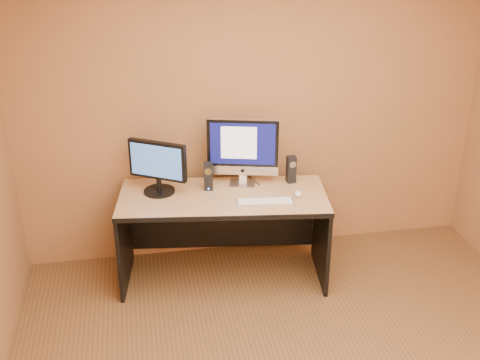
# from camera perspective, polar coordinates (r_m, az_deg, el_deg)

# --- Properties ---
(walls) EXTENTS (4.00, 4.00, 2.60)m
(walls) POSITION_cam_1_polar(r_m,az_deg,el_deg) (3.32, 8.28, -3.98)
(walls) COLOR #A06140
(walls) RESTS_ON ground
(desk) EXTENTS (1.74, 0.94, 0.77)m
(desk) POSITION_cam_1_polar(r_m,az_deg,el_deg) (4.98, -1.57, -5.46)
(desk) COLOR tan
(desk) RESTS_ON ground
(imac) EXTENTS (0.63, 0.36, 0.57)m
(imac) POSITION_cam_1_polar(r_m,az_deg,el_deg) (4.88, 0.25, 2.67)
(imac) COLOR silver
(imac) RESTS_ON desk
(second_monitor) EXTENTS (0.55, 0.47, 0.44)m
(second_monitor) POSITION_cam_1_polar(r_m,az_deg,el_deg) (4.80, -7.79, 1.19)
(second_monitor) COLOR black
(second_monitor) RESTS_ON desk
(speaker_left) EXTENTS (0.08, 0.08, 0.23)m
(speaker_left) POSITION_cam_1_polar(r_m,az_deg,el_deg) (4.87, -3.02, 0.36)
(speaker_left) COLOR black
(speaker_left) RESTS_ON desk
(speaker_right) EXTENTS (0.07, 0.08, 0.23)m
(speaker_right) POSITION_cam_1_polar(r_m,az_deg,el_deg) (5.00, 4.87, 1.02)
(speaker_right) COLOR black
(speaker_right) RESTS_ON desk
(keyboard) EXTENTS (0.46, 0.17, 0.02)m
(keyboard) POSITION_cam_1_polar(r_m,az_deg,el_deg) (4.68, 2.40, -2.04)
(keyboard) COLOR silver
(keyboard) RESTS_ON desk
(mouse) EXTENTS (0.09, 0.12, 0.04)m
(mouse) POSITION_cam_1_polar(r_m,az_deg,el_deg) (4.81, 5.51, -1.26)
(mouse) COLOR white
(mouse) RESTS_ON desk
(cable_a) EXTENTS (0.07, 0.22, 0.01)m
(cable_a) POSITION_cam_1_polar(r_m,az_deg,el_deg) (5.06, 1.25, 0.03)
(cable_a) COLOR black
(cable_a) RESTS_ON desk
(cable_b) EXTENTS (0.12, 0.15, 0.01)m
(cable_b) POSITION_cam_1_polar(r_m,az_deg,el_deg) (5.09, 0.08, 0.19)
(cable_b) COLOR black
(cable_b) RESTS_ON desk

